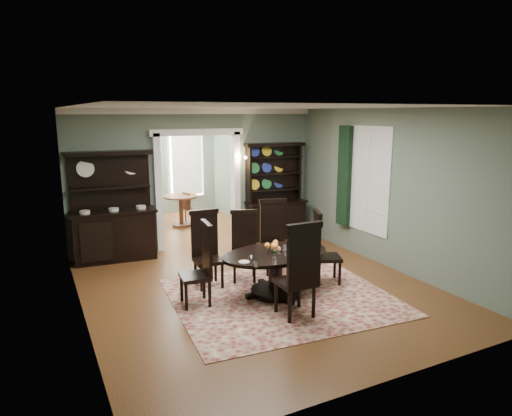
# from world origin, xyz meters

# --- Properties ---
(room) EXTENTS (5.51, 6.01, 3.01)m
(room) POSITION_xyz_m (0.00, 0.04, 1.58)
(room) COLOR brown
(room) RESTS_ON ground
(parlor) EXTENTS (3.51, 3.50, 3.01)m
(parlor) POSITION_xyz_m (0.00, 5.53, 1.52)
(parlor) COLOR brown
(parlor) RESTS_ON ground
(doorway_trim) EXTENTS (2.08, 0.25, 2.57)m
(doorway_trim) POSITION_xyz_m (0.00, 3.00, 1.62)
(doorway_trim) COLOR white
(doorway_trim) RESTS_ON floor
(right_window) EXTENTS (0.15, 1.47, 2.12)m
(right_window) POSITION_xyz_m (2.69, 0.93, 1.60)
(right_window) COLOR white
(right_window) RESTS_ON wall_right
(wall_sconce) EXTENTS (0.27, 0.21, 0.21)m
(wall_sconce) POSITION_xyz_m (0.95, 2.85, 1.89)
(wall_sconce) COLOR #D08537
(wall_sconce) RESTS_ON back_wall_right
(rug) EXTENTS (3.59, 3.22, 0.01)m
(rug) POSITION_xyz_m (0.17, -0.44, 0.01)
(rug) COLOR maroon
(rug) RESTS_ON floor
(dining_table) EXTENTS (1.86, 1.75, 0.71)m
(dining_table) POSITION_xyz_m (0.15, -0.29, 0.50)
(dining_table) COLOR black
(dining_table) RESTS_ON rug
(centerpiece) EXTENTS (1.29, 0.83, 0.21)m
(centerpiece) POSITION_xyz_m (0.07, -0.39, 0.78)
(centerpiece) COLOR silver
(centerpiece) RESTS_ON dining_table
(chair_far_left) EXTENTS (0.51, 0.49, 1.31)m
(chair_far_left) POSITION_xyz_m (-0.70, 0.62, 0.69)
(chair_far_left) COLOR black
(chair_far_left) RESTS_ON rug
(chair_far_mid) EXTENTS (0.59, 0.58, 1.24)m
(chair_far_mid) POSITION_xyz_m (0.00, 0.62, 0.65)
(chair_far_mid) COLOR black
(chair_far_mid) RESTS_ON rug
(chair_far_right) EXTENTS (0.60, 0.58, 1.35)m
(chair_far_right) POSITION_xyz_m (0.68, 0.74, 0.71)
(chair_far_right) COLOR black
(chair_far_right) RESTS_ON rug
(chair_end_left) EXTENTS (0.50, 0.53, 1.30)m
(chair_end_left) POSITION_xyz_m (-1.05, -0.11, 0.68)
(chair_end_left) COLOR black
(chair_end_left) RESTS_ON rug
(chair_end_right) EXTENTS (0.59, 0.61, 1.28)m
(chair_end_right) POSITION_xyz_m (1.11, -0.18, 0.67)
(chair_end_right) COLOR black
(chair_end_right) RESTS_ON rug
(chair_near) EXTENTS (0.56, 0.51, 1.44)m
(chair_near) POSITION_xyz_m (0.02, -1.22, 0.76)
(chair_near) COLOR black
(chair_near) RESTS_ON rug
(sideboard) EXTENTS (1.69, 0.70, 2.18)m
(sideboard) POSITION_xyz_m (-1.87, 2.75, 0.76)
(sideboard) COLOR black
(sideboard) RESTS_ON floor
(welsh_dresser) EXTENTS (1.47, 0.64, 2.23)m
(welsh_dresser) POSITION_xyz_m (1.80, 2.76, 0.81)
(welsh_dresser) COLOR black
(welsh_dresser) RESTS_ON floor
(parlor_table) EXTENTS (0.88, 0.88, 0.81)m
(parlor_table) POSITION_xyz_m (0.14, 4.78, 0.53)
(parlor_table) COLOR #552E18
(parlor_table) RESTS_ON parlor_floor
(parlor_chair_left) EXTENTS (0.43, 0.42, 0.90)m
(parlor_chair_left) POSITION_xyz_m (-0.57, 4.62, 0.48)
(parlor_chair_left) COLOR #552E18
(parlor_chair_left) RESTS_ON parlor_floor
(parlor_chair_right) EXTENTS (0.40, 0.39, 0.87)m
(parlor_chair_right) POSITION_xyz_m (0.42, 4.86, 0.46)
(parlor_chair_right) COLOR #552E18
(parlor_chair_right) RESTS_ON parlor_floor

